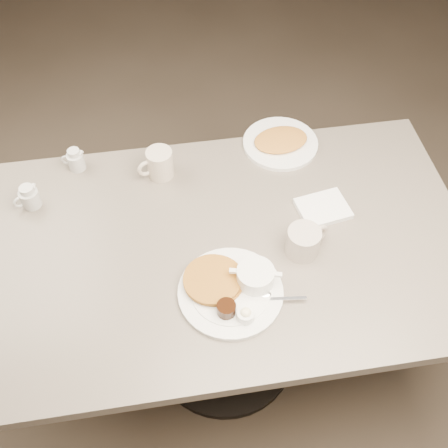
{
  "coord_description": "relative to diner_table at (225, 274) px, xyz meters",
  "views": [
    {
      "loc": [
        -0.15,
        -0.96,
        2.09
      ],
      "look_at": [
        0.0,
        0.02,
        0.82
      ],
      "focal_mm": 43.99,
      "sensor_mm": 36.0,
      "label": 1
    }
  ],
  "objects": [
    {
      "name": "coffee_mug_far",
      "position": [
        -0.17,
        0.32,
        0.22
      ],
      "size": [
        0.13,
        0.11,
        0.1
      ],
      "color": "beige",
      "rests_on": "diner_table"
    },
    {
      "name": "creamer_left",
      "position": [
        -0.58,
        0.25,
        0.21
      ],
      "size": [
        0.09,
        0.07,
        0.08
      ],
      "color": "silver",
      "rests_on": "diner_table"
    },
    {
      "name": "diner_table",
      "position": [
        0.0,
        0.0,
        0.0
      ],
      "size": [
        1.5,
        0.9,
        0.75
      ],
      "color": "slate",
      "rests_on": "ground"
    },
    {
      "name": "hash_plate",
      "position": [
        0.26,
        0.39,
        0.18
      ],
      "size": [
        0.3,
        0.3,
        0.04
      ],
      "color": "white",
      "rests_on": "diner_table"
    },
    {
      "name": "coffee_mug_near",
      "position": [
        0.23,
        -0.06,
        0.22
      ],
      "size": [
        0.15,
        0.13,
        0.09
      ],
      "color": "#BCAFA2",
      "rests_on": "diner_table"
    },
    {
      "name": "napkin",
      "position": [
        0.33,
        0.08,
        0.18
      ],
      "size": [
        0.17,
        0.15,
        0.02
      ],
      "color": "white",
      "rests_on": "diner_table"
    },
    {
      "name": "room",
      "position": [
        0.0,
        0.0,
        0.82
      ],
      "size": [
        7.04,
        8.04,
        2.84
      ],
      "color": "#4C3F33",
      "rests_on": "ground"
    },
    {
      "name": "main_plate",
      "position": [
        -0.0,
        -0.17,
        0.19
      ],
      "size": [
        0.39,
        0.36,
        0.07
      ],
      "color": "white",
      "rests_on": "diner_table"
    },
    {
      "name": "creamer_right",
      "position": [
        -0.44,
        0.39,
        0.21
      ],
      "size": [
        0.08,
        0.07,
        0.08
      ],
      "color": "silver",
      "rests_on": "diner_table"
    }
  ]
}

